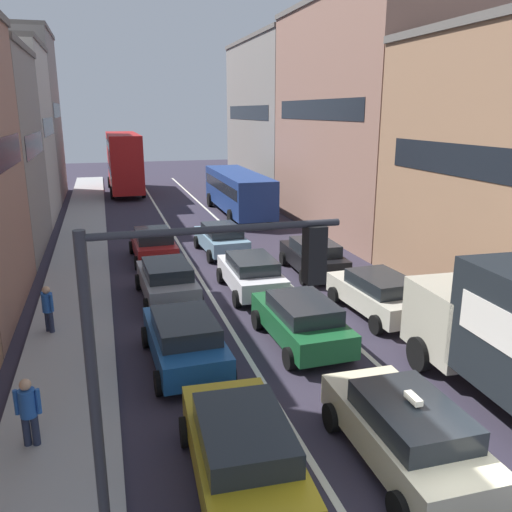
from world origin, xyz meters
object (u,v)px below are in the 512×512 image
object	(u,v)px
sedan_centre_lane_second	(301,320)
traffic_light_pole	(184,343)
taxi_centre_lane_front	(406,431)
wagon_right_lane_far	(313,256)
bus_mid_queue_primary	(238,189)
sedan_left_lane_front	(242,449)
pedestrian_near_kerb	(28,411)
sedan_left_lane_third	(167,280)
coupe_centre_lane_fourth	(221,238)
bus_far_queue_secondary	(124,160)
pedestrian_mid_sidewalk	(48,308)
hatchback_centre_lane_third	(251,273)
sedan_left_lane_fourth	(153,244)
sedan_right_lane_behind_truck	(378,293)
wagon_left_lane_second	(185,339)

from	to	relation	value
sedan_centre_lane_second	traffic_light_pole	bearing A→B (deg)	146.10
taxi_centre_lane_front	wagon_right_lane_far	bearing A→B (deg)	-13.50
wagon_right_lane_far	bus_mid_queue_primary	bearing A→B (deg)	1.65
sedan_left_lane_front	pedestrian_near_kerb	bearing A→B (deg)	62.94
sedan_left_lane_third	wagon_right_lane_far	bearing A→B (deg)	-78.25
sedan_left_lane_third	sedan_left_lane_front	bearing A→B (deg)	178.61
coupe_centre_lane_fourth	bus_far_queue_secondary	bearing A→B (deg)	6.88
bus_far_queue_secondary	pedestrian_near_kerb	world-z (taller)	bus_far_queue_secondary
sedan_centre_lane_second	coupe_centre_lane_fourth	xyz separation A→B (m)	(-0.03, 11.03, 0.00)
bus_far_queue_secondary	pedestrian_mid_sidewalk	size ratio (longest dim) A/B	6.34
hatchback_centre_lane_third	wagon_right_lane_far	bearing A→B (deg)	-62.27
sedan_left_lane_fourth	bus_mid_queue_primary	size ratio (longest dim) A/B	0.41
pedestrian_mid_sidewalk	sedan_left_lane_front	bearing A→B (deg)	-103.95
taxi_centre_lane_front	sedan_left_lane_front	distance (m)	3.30
taxi_centre_lane_front	sedan_left_lane_fourth	distance (m)	17.10
sedan_left_lane_third	pedestrian_mid_sidewalk	bearing A→B (deg)	117.73
sedan_left_lane_front	pedestrian_mid_sidewalk	world-z (taller)	pedestrian_mid_sidewalk
traffic_light_pole	sedan_centre_lane_second	size ratio (longest dim) A/B	1.27
taxi_centre_lane_front	sedan_centre_lane_second	distance (m)	5.96
sedan_centre_lane_second	sedan_right_lane_behind_truck	world-z (taller)	same
bus_far_queue_secondary	pedestrian_mid_sidewalk	world-z (taller)	bus_far_queue_secondary
taxi_centre_lane_front	coupe_centre_lane_fourth	size ratio (longest dim) A/B	0.99
coupe_centre_lane_fourth	pedestrian_near_kerb	world-z (taller)	pedestrian_near_kerb
sedan_centre_lane_second	bus_mid_queue_primary	world-z (taller)	bus_mid_queue_primary
taxi_centre_lane_front	sedan_left_lane_third	distance (m)	11.56
sedan_centre_lane_second	wagon_left_lane_second	world-z (taller)	same
traffic_light_pole	sedan_right_lane_behind_truck	world-z (taller)	traffic_light_pole
sedan_left_lane_front	sedan_left_lane_third	distance (m)	10.71
sedan_left_lane_fourth	bus_far_queue_secondary	world-z (taller)	bus_far_queue_secondary
sedan_left_lane_front	wagon_right_lane_far	xyz separation A→B (m)	(6.47, 12.32, 0.00)
sedan_left_lane_fourth	sedan_right_lane_behind_truck	distance (m)	11.56
traffic_light_pole	bus_far_queue_secondary	bearing A→B (deg)	88.70
sedan_centre_lane_second	coupe_centre_lane_fourth	size ratio (longest dim) A/B	0.99
taxi_centre_lane_front	wagon_left_lane_second	world-z (taller)	taxi_centre_lane_front
taxi_centre_lane_front	pedestrian_near_kerb	xyz separation A→B (m)	(-7.25, 2.61, 0.15)
sedan_left_lane_third	wagon_right_lane_far	distance (m)	6.77
traffic_light_pole	sedan_left_lane_third	xyz separation A→B (m)	(1.11, 12.27, -3.02)
sedan_left_lane_front	sedan_centre_lane_second	xyz separation A→B (m)	(3.33, 5.62, 0.00)
bus_mid_queue_primary	pedestrian_near_kerb	bearing A→B (deg)	156.73
bus_far_queue_secondary	bus_mid_queue_primary	bearing A→B (deg)	-151.36
sedan_left_lane_third	pedestrian_near_kerb	bearing A→B (deg)	153.44
sedan_left_lane_third	pedestrian_near_kerb	world-z (taller)	pedestrian_near_kerb
sedan_left_lane_front	bus_mid_queue_primary	size ratio (longest dim) A/B	0.42
wagon_left_lane_second	sedan_right_lane_behind_truck	size ratio (longest dim) A/B	0.99
coupe_centre_lane_fourth	bus_far_queue_secondary	distance (m)	22.52
traffic_light_pole	pedestrian_mid_sidewalk	bearing A→B (deg)	106.10
sedan_left_lane_fourth	wagon_right_lane_far	size ratio (longest dim) A/B	0.99
sedan_left_lane_front	sedan_left_lane_fourth	size ratio (longest dim) A/B	1.01
sedan_left_lane_fourth	wagon_left_lane_second	bearing A→B (deg)	177.47
traffic_light_pole	sedan_centre_lane_second	distance (m)	9.02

